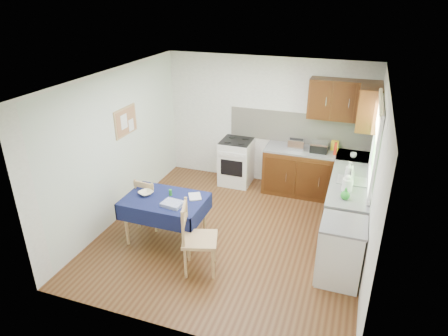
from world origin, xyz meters
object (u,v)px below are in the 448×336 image
(chair_far, at_px, (150,201))
(chair_near, at_px, (196,236))
(dining_table, at_px, (165,204))
(toaster, at_px, (296,145))
(kettle, at_px, (347,184))
(sandwich_press, at_px, (319,147))
(dish_rack, at_px, (352,180))

(chair_far, distance_m, chair_near, 1.40)
(dining_table, height_order, chair_near, chair_near)
(chair_far, bearing_deg, toaster, -132.49)
(kettle, bearing_deg, chair_far, -169.17)
(dining_table, bearing_deg, sandwich_press, 36.58)
(toaster, distance_m, dish_rack, 1.48)
(dish_rack, distance_m, kettle, 0.35)
(dish_rack, bearing_deg, kettle, -96.17)
(dining_table, relative_size, dish_rack, 2.77)
(chair_near, distance_m, toaster, 2.89)
(dining_table, relative_size, chair_near, 1.17)
(sandwich_press, relative_size, dish_rack, 0.70)
(chair_near, xyz_separation_m, sandwich_press, (1.27, 2.78, 0.43))
(chair_far, bearing_deg, sandwich_press, -137.11)
(dish_rack, bearing_deg, toaster, 139.32)
(chair_near, xyz_separation_m, kettle, (1.85, 1.36, 0.46))
(toaster, bearing_deg, chair_near, -94.42)
(sandwich_press, distance_m, kettle, 1.54)
(dining_table, bearing_deg, toaster, 42.44)
(chair_near, relative_size, toaster, 3.61)
(dining_table, distance_m, dish_rack, 2.90)
(chair_far, height_order, kettle, kettle)
(toaster, height_order, dish_rack, toaster)
(toaster, distance_m, kettle, 1.69)
(chair_far, xyz_separation_m, sandwich_press, (2.42, 2.00, 0.52))
(chair_far, bearing_deg, dish_rack, -160.02)
(chair_far, bearing_deg, kettle, -165.79)
(chair_far, height_order, dish_rack, dish_rack)
(chair_far, relative_size, kettle, 3.48)
(chair_far, relative_size, sandwich_press, 2.87)
(chair_near, height_order, sandwich_press, sandwich_press)
(chair_far, distance_m, kettle, 3.10)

